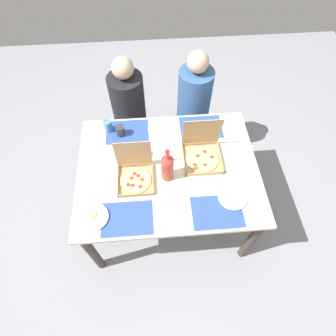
{
  "coord_description": "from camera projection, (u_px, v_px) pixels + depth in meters",
  "views": [
    {
      "loc": [
        -0.09,
        -1.18,
        2.58
      ],
      "look_at": [
        0.0,
        0.0,
        0.78
      ],
      "focal_mm": 29.54,
      "sensor_mm": 36.0,
      "label": 1
    }
  ],
  "objects": [
    {
      "name": "fork_by_far_left",
      "position": [
        158.0,
        133.0,
        2.34
      ],
      "size": [
        0.17,
        0.11,
        0.0
      ],
      "primitive_type": "cube",
      "rotation": [
        0.0,
        0.0,
        2.63
      ],
      "color": "#B7B7BC",
      "rests_on": "dining_table"
    },
    {
      "name": "placemat_near_left",
      "position": [
        127.0,
        218.0,
        1.92
      ],
      "size": [
        0.36,
        0.26,
        0.0
      ],
      "primitive_type": "cube",
      "color": "#2D4C9E",
      "rests_on": "dining_table"
    },
    {
      "name": "diner_right_seat",
      "position": [
        193.0,
        112.0,
        2.79
      ],
      "size": [
        0.32,
        0.32,
        1.23
      ],
      "color": "#33598C",
      "rests_on": "ground_plane"
    },
    {
      "name": "pizza_box_center",
      "position": [
        202.0,
        153.0,
        2.17
      ],
      "size": [
        0.3,
        0.3,
        0.33
      ],
      "color": "tan",
      "rests_on": "dining_table"
    },
    {
      "name": "fork_by_near_right",
      "position": [
        204.0,
        128.0,
        2.37
      ],
      "size": [
        0.19,
        0.04,
        0.0
      ],
      "primitive_type": "cube",
      "rotation": [
        0.0,
        0.0,
        0.12
      ],
      "color": "#B7B7BC",
      "rests_on": "dining_table"
    },
    {
      "name": "placemat_far_right",
      "position": [
        201.0,
        127.0,
        2.38
      ],
      "size": [
        0.36,
        0.26,
        0.0
      ],
      "primitive_type": "cube",
      "color": "#2D4C9E",
      "rests_on": "dining_table"
    },
    {
      "name": "soda_bottle",
      "position": [
        167.0,
        167.0,
        2.0
      ],
      "size": [
        0.09,
        0.09,
        0.32
      ],
      "color": "#B2382D",
      "rests_on": "dining_table"
    },
    {
      "name": "placemat_far_left",
      "position": [
        127.0,
        132.0,
        2.35
      ],
      "size": [
        0.36,
        0.26,
        0.0
      ],
      "primitive_type": "cube",
      "color": "#2D4C9E",
      "rests_on": "dining_table"
    },
    {
      "name": "pizza_box_edge_far",
      "position": [
        135.0,
        174.0,
        2.06
      ],
      "size": [
        0.27,
        0.27,
        0.3
      ],
      "color": "tan",
      "rests_on": "dining_table"
    },
    {
      "name": "condiment_bowl",
      "position": [
        145.0,
        153.0,
        2.2
      ],
      "size": [
        0.08,
        0.08,
        0.04
      ],
      "primitive_type": "cylinder",
      "color": "white",
      "rests_on": "dining_table"
    },
    {
      "name": "cup_dark",
      "position": [
        108.0,
        126.0,
        2.32
      ],
      "size": [
        0.07,
        0.07,
        0.1
      ],
      "primitive_type": "cylinder",
      "color": "teal",
      "rests_on": "dining_table"
    },
    {
      "name": "placemat_near_right",
      "position": [
        217.0,
        212.0,
        1.95
      ],
      "size": [
        0.36,
        0.26,
        0.0
      ],
      "primitive_type": "cube",
      "color": "#2D4C9E",
      "rests_on": "dining_table"
    },
    {
      "name": "dining_table",
      "position": [
        168.0,
        175.0,
        2.24
      ],
      "size": [
        1.41,
        1.09,
        0.78
      ],
      "color": "#3F3328",
      "rests_on": "ground_plane"
    },
    {
      "name": "ground_plane",
      "position": [
        168.0,
        210.0,
        2.8
      ],
      "size": [
        6.0,
        6.0,
        0.0
      ],
      "primitive_type": "plane",
      "color": "gray"
    },
    {
      "name": "plate_near_right",
      "position": [
        93.0,
        217.0,
        1.91
      ],
      "size": [
        0.21,
        0.21,
        0.03
      ],
      "color": "white",
      "rests_on": "dining_table"
    },
    {
      "name": "diner_left_seat",
      "position": [
        130.0,
        116.0,
        2.77
      ],
      "size": [
        0.32,
        0.32,
        1.21
      ],
      "color": "black",
      "rests_on": "ground_plane"
    },
    {
      "name": "cup_red",
      "position": [
        120.0,
        131.0,
        2.3
      ],
      "size": [
        0.07,
        0.07,
        0.09
      ],
      "primitive_type": "cylinder",
      "color": "#333338",
      "rests_on": "dining_table"
    },
    {
      "name": "plate_far_left",
      "position": [
        233.0,
        197.0,
        2.0
      ],
      "size": [
        0.21,
        0.21,
        0.02
      ],
      "color": "white",
      "rests_on": "dining_table"
    }
  ]
}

